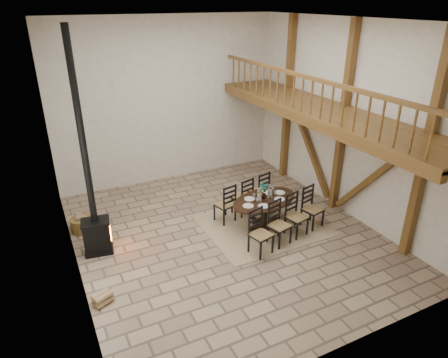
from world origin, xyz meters
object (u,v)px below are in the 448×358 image
dining_table (266,213)px  log_basket (82,224)px  wood_stove (93,209)px  log_stack (103,298)px

dining_table → log_basket: (-4.28, 1.92, -0.20)m
wood_stove → log_stack: (-0.27, -1.82, -1.01)m
log_basket → dining_table: bearing=-24.2°
dining_table → wood_stove: bearing=155.3°
wood_stove → log_stack: 2.10m
log_stack → wood_stove: bearing=81.6°
dining_table → log_stack: size_ratio=5.85×
dining_table → log_basket: size_ratio=4.67×
wood_stove → log_stack: wood_stove is taller
dining_table → wood_stove: wood_stove is taller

